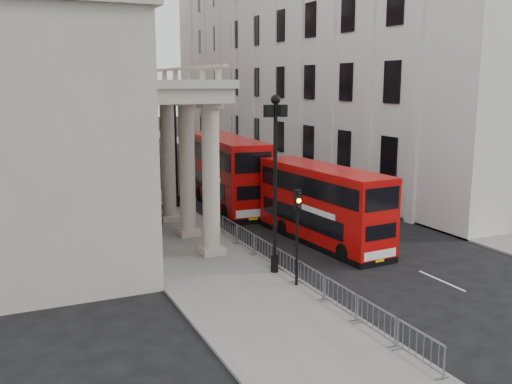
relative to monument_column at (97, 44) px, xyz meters
name	(u,v)px	position (x,y,z in m)	size (l,w,h in m)	color
ground	(330,301)	(-6.00, -92.00, -15.98)	(260.00, 260.00, 0.00)	black
sidewalk_west	(117,187)	(-9.00, -62.00, -15.92)	(6.00, 140.00, 0.12)	slate
sidewalk_east	(286,174)	(7.50, -62.00, -15.92)	(3.00, 140.00, 0.12)	slate
kerb	(151,184)	(-6.05, -62.00, -15.91)	(0.20, 140.00, 0.14)	slate
portico_building	(27,132)	(-16.50, -74.00, -9.98)	(9.00, 28.00, 12.00)	#A39A88
brick_building	(8,63)	(-16.50, -44.00, -4.98)	(9.00, 32.00, 22.00)	maroon
west_building_far	(4,76)	(-16.50, -12.00, -5.98)	(9.00, 30.00, 20.00)	#A39A88
east_building	(301,46)	(10.00, -60.00, -3.48)	(8.00, 55.00, 25.00)	silver
monument_column	(97,44)	(0.00, 0.00, 0.00)	(8.00, 8.00, 54.20)	#60605E
lamp_post_south	(275,172)	(-6.60, -88.00, -11.07)	(1.05, 0.44, 8.32)	black
lamp_post_mid	(176,141)	(-6.60, -72.00, -11.07)	(1.05, 0.44, 8.32)	black
lamp_post_north	(128,125)	(-6.60, -56.00, -11.07)	(1.05, 0.44, 8.32)	black
traffic_light	(297,220)	(-6.50, -90.02, -12.88)	(0.28, 0.33, 4.30)	black
crowd_barriers	(297,271)	(-6.35, -89.78, -15.31)	(0.50, 18.75, 1.10)	gray
bus_near	(322,203)	(-1.71, -84.12, -13.71)	(3.15, 10.24, 4.36)	#B60908
bus_far	(226,170)	(-3.13, -72.86, -13.32)	(3.69, 11.97, 5.09)	#B10908
pedestrian_a	(159,212)	(-9.28, -77.03, -14.95)	(0.66, 0.43, 1.82)	black
pedestrian_b	(152,211)	(-9.54, -76.36, -15.03)	(0.80, 0.63, 1.66)	black
pedestrian_c	(145,197)	(-8.86, -71.72, -15.05)	(0.80, 0.52, 1.63)	black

